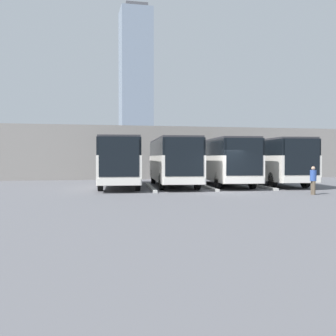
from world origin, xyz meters
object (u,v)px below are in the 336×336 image
at_px(bus_0, 272,160).
at_px(pedestrian, 313,179).
at_px(bus_3, 119,160).
at_px(bus_1, 223,160).
at_px(bus_2, 173,160).

distance_m(bus_0, pedestrian, 8.40).
relative_size(bus_0, bus_3, 1.00).
distance_m(bus_1, pedestrian, 8.61).
xyz_separation_m(bus_0, bus_3, (11.39, -0.08, 0.00)).
bearing_deg(pedestrian, bus_0, -4.71).
xyz_separation_m(bus_1, bus_3, (7.59, 0.00, 0.00)).
distance_m(bus_2, bus_3, 3.80).
height_order(bus_0, bus_1, same).
relative_size(bus_1, bus_2, 1.00).
xyz_separation_m(bus_0, bus_2, (7.59, 0.02, 0.00)).
height_order(bus_2, pedestrian, bus_2).
xyz_separation_m(bus_3, pedestrian, (-9.78, 8.26, -1.03)).
distance_m(bus_3, pedestrian, 12.84).
height_order(bus_0, pedestrian, bus_0).
xyz_separation_m(bus_1, pedestrian, (-2.19, 8.27, -1.03)).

